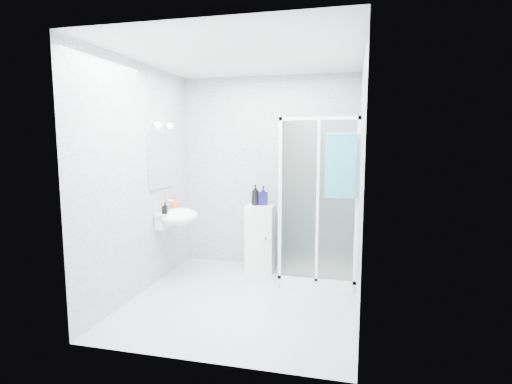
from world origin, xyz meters
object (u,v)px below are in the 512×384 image
(shower_enclosure, at_px, (313,246))
(storage_cabinet, at_px, (260,238))
(soap_dispenser_orange, at_px, (175,203))
(hand_towel, at_px, (341,164))
(shampoo_bottle_b, at_px, (263,196))
(wall_basin, at_px, (177,217))
(shampoo_bottle_a, at_px, (255,195))
(soap_dispenser_black, at_px, (165,208))

(shower_enclosure, height_order, storage_cabinet, shower_enclosure)
(shower_enclosure, bearing_deg, soap_dispenser_orange, -175.00)
(hand_towel, bearing_deg, storage_cabinet, 148.05)
(shower_enclosure, bearing_deg, shampoo_bottle_b, 157.27)
(wall_basin, height_order, shampoo_bottle_b, shampoo_bottle_b)
(wall_basin, xyz_separation_m, storage_cabinet, (0.93, 0.57, -0.35))
(wall_basin, bearing_deg, shampoo_bottle_b, 32.22)
(storage_cabinet, relative_size, shampoo_bottle_a, 3.17)
(hand_towel, height_order, shampoo_bottle_b, hand_towel)
(shampoo_bottle_a, bearing_deg, soap_dispenser_black, -141.04)
(shower_enclosure, height_order, soap_dispenser_orange, shower_enclosure)
(storage_cabinet, xyz_separation_m, soap_dispenser_orange, (-1.03, -0.41, 0.50))
(shampoo_bottle_b, bearing_deg, wall_basin, -147.78)
(storage_cabinet, distance_m, shampoo_bottle_b, 0.57)
(shampoo_bottle_b, distance_m, soap_dispenser_orange, 1.16)
(shower_enclosure, xyz_separation_m, storage_cabinet, (-0.73, 0.25, -0.01))
(wall_basin, distance_m, shampoo_bottle_b, 1.16)
(shower_enclosure, height_order, wall_basin, shower_enclosure)
(hand_towel, relative_size, shampoo_bottle_b, 2.81)
(soap_dispenser_orange, bearing_deg, hand_towel, -6.77)
(soap_dispenser_orange, bearing_deg, shower_enclosure, 5.00)
(soap_dispenser_orange, distance_m, soap_dispenser_black, 0.35)
(wall_basin, relative_size, shampoo_bottle_a, 2.01)
(wall_basin, height_order, soap_dispenser_black, wall_basin)
(shampoo_bottle_b, bearing_deg, shower_enclosure, -22.73)
(shampoo_bottle_b, xyz_separation_m, soap_dispenser_orange, (-1.07, -0.44, -0.07))
(shower_enclosure, distance_m, storage_cabinet, 0.77)
(wall_basin, relative_size, soap_dispenser_black, 4.03)
(wall_basin, bearing_deg, storage_cabinet, 31.51)
(wall_basin, bearing_deg, hand_towel, -2.46)
(hand_towel, xyz_separation_m, shampoo_bottle_a, (-1.11, 0.65, -0.46))
(storage_cabinet, bearing_deg, soap_dispenser_orange, -162.21)
(shower_enclosure, bearing_deg, hand_towel, -51.07)
(shampoo_bottle_b, height_order, soap_dispenser_black, shampoo_bottle_b)
(storage_cabinet, xyz_separation_m, hand_towel, (1.05, -0.65, 1.04))
(shampoo_bottle_b, bearing_deg, soap_dispenser_orange, -157.39)
(storage_cabinet, relative_size, hand_towel, 1.24)
(shampoo_bottle_a, xyz_separation_m, soap_dispenser_black, (-0.93, -0.75, -0.09))
(shower_enclosure, xyz_separation_m, wall_basin, (-1.66, -0.32, 0.35))
(shower_enclosure, height_order, shampoo_bottle_a, shower_enclosure)
(shampoo_bottle_b, bearing_deg, storage_cabinet, -131.68)
(shampoo_bottle_a, distance_m, soap_dispenser_orange, 1.05)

